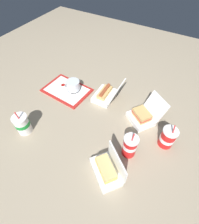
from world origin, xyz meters
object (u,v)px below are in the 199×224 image
Objects in this scene: plastic_fork at (67,82)px; clamshell_hotdog_back at (106,94)px; ketchup_cup at (63,86)px; clamshell_sandwich_center at (143,116)px; soda_cup_front at (168,138)px; soda_cup_corner at (130,146)px; soda_cup_right at (22,124)px; clamshell_sandwich_front at (107,169)px; cake_container at (73,86)px; food_tray at (67,90)px.

clamshell_hotdog_back reaches higher than plastic_fork.
ketchup_cup is 0.69m from clamshell_sandwich_center.
soda_cup_front is at bearing -6.05° from ketchup_cup.
soda_cup_corner is at bearing -20.76° from ketchup_cup.
soda_cup_right is (-0.65, -0.49, 0.03)m from clamshell_sandwich_center.
plastic_fork is 0.85m from clamshell_sandwich_front.
ketchup_cup is (-0.09, -0.02, -0.03)m from cake_container.
soda_cup_front is (0.53, -0.17, 0.03)m from clamshell_hotdog_back.
cake_container reaches higher than ketchup_cup.
soda_cup_right reaches higher than cake_container.
clamshell_sandwich_center is 1.34× the size of clamshell_hotdog_back.
clamshell_sandwich_center is 0.23m from soda_cup_front.
food_tray is 0.05m from ketchup_cup.
clamshell_sandwich_front is at bearing -39.54° from cake_container.
food_tray is at bearing -145.36° from cake_container.
clamshell_hotdog_back is at bearing 11.46° from cake_container.
clamshell_sandwich_front is 0.62m from soda_cup_right.
clamshell_hotdog_back reaches higher than food_tray.
clamshell_hotdog_back is at bearing 161.95° from soda_cup_front.
ketchup_cup is 0.19× the size of soda_cup_front.
clamshell_hotdog_back is 0.93× the size of soda_cup_corner.
cake_container is 0.69m from soda_cup_corner.
clamshell_sandwich_front is 1.19× the size of soda_cup_right.
food_tray is at bearing -164.59° from clamshell_hotdog_back.
ketchup_cup is 0.80m from clamshell_sandwich_front.
soda_cup_front is at bearing -8.27° from cake_container.
clamshell_sandwich_center is (0.60, -0.01, -0.01)m from cake_container.
cake_container is at bearing 14.01° from ketchup_cup.
clamshell_sandwich_center is (0.71, -0.05, 0.03)m from plastic_fork.
soda_cup_corner is (0.63, -0.29, 0.03)m from cake_container.
soda_cup_corner reaches higher than clamshell_sandwich_center.
cake_container is 0.46× the size of clamshell_sandwich_front.
soda_cup_corner is (0.73, -0.33, 0.07)m from plastic_fork.
food_tray is 3.51× the size of plastic_fork.
cake_container is 1.01× the size of plastic_fork.
plastic_fork is at bearing 142.72° from clamshell_sandwich_front.
plastic_fork is 0.54× the size of soda_cup_right.
ketchup_cup is at bearing -167.91° from clamshell_hotdog_back.
soda_cup_right is 0.99× the size of soda_cup_front.
clamshell_hotdog_back reaches higher than clamshell_sandwich_front.
cake_container is at bearing 179.22° from clamshell_sandwich_center.
plastic_fork is at bearing -177.69° from clamshell_hotdog_back.
food_tray is 1.90× the size of soda_cup_right.
clamshell_sandwich_center is at bearing -28.42° from plastic_fork.
clamshell_sandwich_front is at bearing -93.93° from clamshell_sandwich_center.
plastic_fork is at bearing 176.06° from clamshell_sandwich_center.
soda_cup_corner reaches higher than food_tray.
plastic_fork is (-0.01, 0.06, -0.01)m from ketchup_cup.
soda_cup_corner reaches higher than clamshell_hotdog_back.
clamshell_sandwich_center reaches higher than food_tray.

